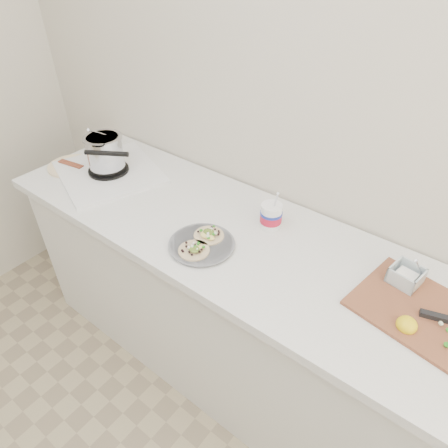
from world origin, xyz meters
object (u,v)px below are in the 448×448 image
Objects in this scene: stove at (107,160)px; bacon_plate at (71,166)px; taco_plate at (202,243)px; tub at (272,214)px; cutboard at (430,311)px.

stove reaches higher than bacon_plate.
taco_plate is 1.27× the size of tub.
tub reaches higher than taco_plate.
taco_plate is at bearing -157.42° from cutboard.
cutboard is at bearing 22.97° from stove.
stove is 2.38× the size of taco_plate.
cutboard is (0.78, 0.19, 0.00)m from taco_plate.
taco_plate is 0.30m from tub.
tub is 1.08m from bacon_plate.
bacon_plate is at bearing -166.68° from cutboard.
taco_plate is 1.12× the size of bacon_plate.
stove is 1.49m from cutboard.
taco_plate is 0.52× the size of cutboard.
stove is 1.23× the size of cutboard.
stove is 0.73m from taco_plate.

